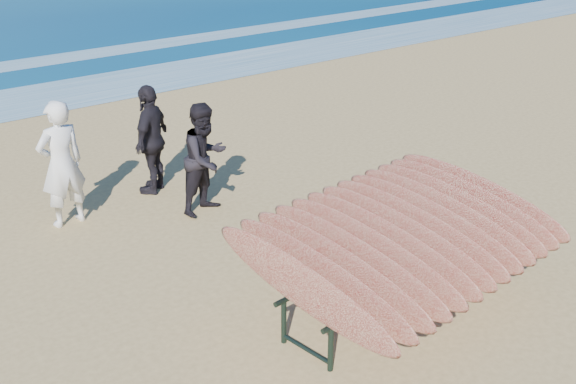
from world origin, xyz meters
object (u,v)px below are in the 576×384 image
object	(u,v)px
surfboard_rack	(402,236)
person_white	(61,164)
person_dark_b	(152,139)
person_dark_a	(205,158)

from	to	relation	value
surfboard_rack	person_white	size ratio (longest dim) A/B	1.91
surfboard_rack	person_dark_b	bearing A→B (deg)	91.58
person_white	person_dark_a	distance (m)	1.94
surfboard_rack	person_dark_b	distance (m)	4.59
person_dark_a	person_dark_b	size ratio (longest dim) A/B	0.96
surfboard_rack	person_white	xyz separation A→B (m)	(-2.06, 4.29, 0.06)
person_white	person_dark_a	xyz separation A→B (m)	(1.74, -0.86, -0.08)
person_white	person_dark_a	bearing A→B (deg)	149.68
person_dark_b	person_dark_a	bearing A→B (deg)	63.71
person_dark_a	person_dark_b	bearing A→B (deg)	86.00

